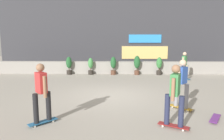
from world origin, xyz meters
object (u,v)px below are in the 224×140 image
Objects in this scene: potted_plant_0 at (69,65)px; potted_plant_3 at (137,64)px; potted_plant_1 at (91,66)px; skater_by_wall_left at (182,82)px; skateboard_near_camera at (215,118)px; skater_by_wall_right at (184,64)px; potted_plant_4 at (159,65)px; skater_far_right at (175,93)px; potted_plant_2 at (113,65)px; skater_far_left at (41,91)px.

potted_plant_3 is at bearing 0.00° from potted_plant_0.
skater_by_wall_left is (4.02, -7.20, 0.31)m from potted_plant_1.
potted_plant_1 is 9.43m from skateboard_near_camera.
skater_by_wall_left is 5.74m from skater_by_wall_right.
potted_plant_4 is at bearing 0.00° from potted_plant_1.
skater_by_wall_right is at bearing 69.17° from skater_far_right.
potted_plant_4 is at bearing 121.88° from skater_by_wall_right.
potted_plant_4 reaches higher than skateboard_near_camera.
skater_by_wall_right is 2.20× the size of skateboard_near_camera.
potted_plant_0 is 9.10m from skater_by_wall_left.
potted_plant_1 is 8.25m from skater_by_wall_left.
potted_plant_0 is at bearing -180.00° from potted_plant_2.
potted_plant_1 is 4.84m from potted_plant_4.
skater_far_right is at bearing -78.76° from potted_plant_2.
skater_by_wall_right is 7.37m from skater_far_right.
potted_plant_3 is (4.83, 0.00, 0.07)m from potted_plant_0.
skater_by_wall_left is (0.73, -7.20, 0.18)m from potted_plant_3.
potted_plant_4 is 0.73× the size of skater_by_wall_right.
potted_plant_2 is at bearing 77.82° from skater_far_left.
potted_plant_2 reaches higher than potted_plant_0.
skater_far_left is at bearing -162.91° from skater_by_wall_left.
skater_by_wall_right is (5.96, -1.80, 0.31)m from potted_plant_1.
potted_plant_2 is 8.74m from skateboard_near_camera.
skater_by_wall_right is at bearing -16.77° from potted_plant_1.
potted_plant_3 is at bearing 99.89° from skateboard_near_camera.
skateboard_near_camera is at bearing 21.31° from skater_far_right.
skater_far_left reaches higher than potted_plant_0.
skater_far_right is 2.20× the size of skateboard_near_camera.
skater_by_wall_right is at bearing 47.32° from skater_far_left.
potted_plant_0 is at bearing 98.81° from skater_far_left.
skater_far_right is at bearing -60.67° from potted_plant_0.
skater_far_right is (-2.62, -6.89, 0.00)m from skater_by_wall_right.
potted_plant_2 is at bearing 101.24° from skater_far_right.
potted_plant_3 is 1.56m from potted_plant_4.
skater_far_left and skater_by_wall_left have the same top height.
potted_plant_0 is at bearing 166.54° from skater_by_wall_right.
skateboard_near_camera is (-0.14, -8.15, -0.61)m from potted_plant_4.
skater_by_wall_right reaches higher than skateboard_near_camera.
skater_by_wall_left is (5.56, -7.20, 0.25)m from potted_plant_0.
skater_far_left is at bearing -102.18° from potted_plant_2.
skater_far_right is (-0.68, -1.49, 0.00)m from skater_by_wall_left.
skater_by_wall_right is (6.18, 6.71, 0.00)m from skater_far_left.
potted_plant_4 is at bearing 0.00° from potted_plant_3.
potted_plant_2 is 0.75× the size of skater_far_left.
potted_plant_2 reaches higher than potted_plant_4.
potted_plant_2 is at bearing 0.00° from potted_plant_1.
skater_far_left reaches higher than potted_plant_3.
skater_by_wall_right is 1.00× the size of skater_far_right.
skater_far_left reaches higher than potted_plant_4.
potted_plant_4 is 1.62× the size of skateboard_near_camera.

